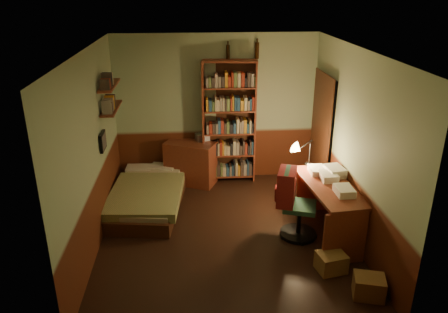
{
  "coord_description": "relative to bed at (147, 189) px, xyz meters",
  "views": [
    {
      "loc": [
        -0.45,
        -5.41,
        3.38
      ],
      "look_at": [
        0.0,
        0.25,
        1.1
      ],
      "focal_mm": 35.0,
      "sensor_mm": 36.0,
      "label": 1
    }
  ],
  "objects": [
    {
      "name": "cardboard_box_b",
      "position": [
        2.44,
        -1.93,
        -0.17
      ],
      "size": [
        0.39,
        0.34,
        0.24
      ],
      "primitive_type": "cube",
      "rotation": [
        0.0,
        0.0,
        0.2
      ],
      "color": "brown",
      "rests_on": "ground"
    },
    {
      "name": "ceiling",
      "position": [
        1.19,
        -0.97,
        2.32
      ],
      "size": [
        3.5,
        4.0,
        0.02
      ],
      "primitive_type": "cube",
      "color": "silver",
      "rests_on": "wall_back"
    },
    {
      "name": "bottle_right",
      "position": [
        1.88,
        0.99,
        2.02
      ],
      "size": [
        0.08,
        0.08,
        0.27
      ],
      "primitive_type": "cylinder",
      "rotation": [
        0.0,
        0.0,
        0.09
      ],
      "color": "black",
      "rests_on": "bookshelf"
    },
    {
      "name": "wall_left",
      "position": [
        -0.57,
        -0.97,
        1.01
      ],
      "size": [
        0.02,
        4.0,
        2.6
      ],
      "primitive_type": "cube",
      "color": "#91A781",
      "rests_on": "ground"
    },
    {
      "name": "desk_lamp",
      "position": [
        2.52,
        -0.36,
        0.81
      ],
      "size": [
        0.25,
        0.25,
        0.63
      ],
      "primitive_type": "cone",
      "rotation": [
        0.0,
        0.0,
        -0.37
      ],
      "color": "black",
      "rests_on": "desk"
    },
    {
      "name": "wall_back",
      "position": [
        1.19,
        1.04,
        1.01
      ],
      "size": [
        3.5,
        0.02,
        2.6
      ],
      "primitive_type": "cube",
      "color": "#91A781",
      "rests_on": "ground"
    },
    {
      "name": "wall_front",
      "position": [
        1.19,
        -2.98,
        1.01
      ],
      "size": [
        3.5,
        0.02,
        2.6
      ],
      "primitive_type": "cube",
      "color": "#91A781",
      "rests_on": "ground"
    },
    {
      "name": "dresser",
      "position": [
        0.71,
        0.79,
        0.09
      ],
      "size": [
        0.96,
        0.74,
        0.77
      ],
      "primitive_type": "cube",
      "rotation": [
        0.0,
        0.0,
        -0.42
      ],
      "color": "maroon",
      "rests_on": "ground"
    },
    {
      "name": "cardboard_box_a",
      "position": [
        2.72,
        -2.44,
        -0.16
      ],
      "size": [
        0.41,
        0.36,
        0.26
      ],
      "primitive_type": "cube",
      "rotation": [
        0.0,
        0.0,
        -0.27
      ],
      "color": "brown",
      "rests_on": "ground"
    },
    {
      "name": "desk",
      "position": [
        2.63,
        -1.09,
        0.1
      ],
      "size": [
        0.75,
        1.51,
        0.78
      ],
      "primitive_type": "cube",
      "rotation": [
        0.0,
        0.0,
        0.1
      ],
      "color": "maroon",
      "rests_on": "ground"
    },
    {
      "name": "framed_picture",
      "position": [
        -0.53,
        -0.37,
        0.96
      ],
      "size": [
        0.04,
        0.32,
        0.26
      ],
      "primitive_type": "cube",
      "color": "black",
      "rests_on": "wall_left"
    },
    {
      "name": "door_trim",
      "position": [
        2.88,
        0.33,
        0.71
      ],
      "size": [
        0.02,
        0.98,
        2.08
      ],
      "primitive_type": "cube",
      "color": "#3A1E11",
      "rests_on": "ground"
    },
    {
      "name": "paper_stack",
      "position": [
        2.78,
        -0.78,
        0.55
      ],
      "size": [
        0.28,
        0.35,
        0.13
      ],
      "primitive_type": "cube",
      "rotation": [
        0.0,
        0.0,
        0.16
      ],
      "color": "silver",
      "rests_on": "desk"
    },
    {
      "name": "doorway",
      "position": [
        2.91,
        0.33,
        0.71
      ],
      "size": [
        0.06,
        0.9,
        2.0
      ],
      "primitive_type": "cube",
      "color": "black",
      "rests_on": "ground"
    },
    {
      "name": "red_jacket",
      "position": [
        1.97,
        -1.23,
        0.98
      ],
      "size": [
        0.25,
        0.43,
        0.5
      ],
      "primitive_type": "cube",
      "rotation": [
        0.0,
        0.0,
        -0.06
      ],
      "color": "maroon",
      "rests_on": "office_chair"
    },
    {
      "name": "floor",
      "position": [
        1.19,
        -0.97,
        -0.3
      ],
      "size": [
        3.5,
        4.0,
        0.02
      ],
      "primitive_type": "cube",
      "color": "black",
      "rests_on": "ground"
    },
    {
      "name": "office_chair",
      "position": [
        2.22,
        -1.1,
        0.22
      ],
      "size": [
        0.62,
        0.58,
        1.01
      ],
      "primitive_type": "cube",
      "rotation": [
        0.0,
        0.0,
        -0.32
      ],
      "color": "#27523B",
      "rests_on": "ground"
    },
    {
      "name": "wall_shelf_upper",
      "position": [
        -0.45,
        0.13,
        1.66
      ],
      "size": [
        0.2,
        0.9,
        0.03
      ],
      "primitive_type": "cube",
      "color": "maroon",
      "rests_on": "wall_left"
    },
    {
      "name": "bottle_left",
      "position": [
        1.39,
        0.99,
        2.0
      ],
      "size": [
        0.08,
        0.08,
        0.23
      ],
      "primitive_type": "cylinder",
      "rotation": [
        0.0,
        0.0,
        0.43
      ],
      "color": "black",
      "rests_on": "bookshelf"
    },
    {
      "name": "bookshelf",
      "position": [
        1.41,
        0.88,
        0.8
      ],
      "size": [
        0.96,
        0.39,
        2.17
      ],
      "primitive_type": "cube",
      "rotation": [
        0.0,
        0.0,
        -0.11
      ],
      "color": "maroon",
      "rests_on": "ground"
    },
    {
      "name": "mini_stereo",
      "position": [
        0.94,
        0.92,
        0.54
      ],
      "size": [
        0.27,
        0.24,
        0.12
      ],
      "primitive_type": "cube",
      "rotation": [
        0.0,
        0.0,
        0.34
      ],
      "color": "#B2B2B7",
      "rests_on": "dresser"
    },
    {
      "name": "wall_shelf_lower",
      "position": [
        -0.45,
        0.13,
        1.31
      ],
      "size": [
        0.2,
        0.9,
        0.03
      ],
      "primitive_type": "cube",
      "color": "maroon",
      "rests_on": "wall_left"
    },
    {
      "name": "bed",
      "position": [
        0.0,
        0.0,
        0.0
      ],
      "size": [
        1.29,
        2.07,
        0.58
      ],
      "primitive_type": "cube",
      "rotation": [
        0.0,
        0.0,
        -0.13
      ],
      "color": "olive",
      "rests_on": "ground"
    },
    {
      "name": "wall_right",
      "position": [
        2.95,
        -0.97,
        1.01
      ],
      "size": [
        0.02,
        4.0,
        2.6
      ],
      "primitive_type": "cube",
      "color": "#91A781",
      "rests_on": "ground"
    }
  ]
}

